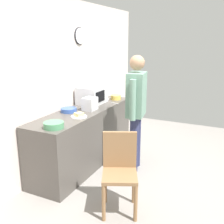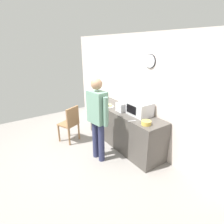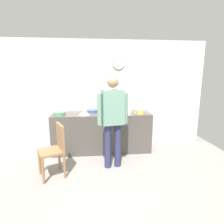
{
  "view_description": "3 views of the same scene",
  "coord_description": "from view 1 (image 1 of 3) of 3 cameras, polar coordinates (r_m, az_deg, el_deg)",
  "views": [
    {
      "loc": [
        -3.36,
        -0.94,
        1.99
      ],
      "look_at": [
        0.23,
        0.79,
        0.89
      ],
      "focal_mm": 42.68,
      "sensor_mm": 36.0,
      "label": 1
    },
    {
      "loc": [
        3.18,
        -1.22,
        2.36
      ],
      "look_at": [
        0.13,
        0.88,
        0.94
      ],
      "focal_mm": 28.45,
      "sensor_mm": 36.0,
      "label": 2
    },
    {
      "loc": [
        -0.06,
        -2.87,
        1.78
      ],
      "look_at": [
        0.31,
        0.82,
        1.02
      ],
      "focal_mm": 28.94,
      "sensor_mm": 36.0,
      "label": 3
    }
  ],
  "objects": [
    {
      "name": "mixing_bowl",
      "position": [
        3.41,
        -12.38,
        -2.75
      ],
      "size": [
        0.26,
        0.26,
        0.08
      ],
      "primitive_type": "cylinder",
      "color": "#4C8E60",
      "rests_on": "kitchen_counter"
    },
    {
      "name": "salad_bowl",
      "position": [
        4.12,
        -9.26,
        0.42
      ],
      "size": [
        0.24,
        0.24,
        0.06
      ],
      "primitive_type": "cylinder",
      "color": "#33519E",
      "rests_on": "kitchen_counter"
    },
    {
      "name": "microwave",
      "position": [
        4.6,
        -4.29,
        3.69
      ],
      "size": [
        0.5,
        0.39,
        0.3
      ],
      "color": "silver",
      "rests_on": "kitchen_counter"
    },
    {
      "name": "toaster",
      "position": [
        4.18,
        -4.74,
        1.77
      ],
      "size": [
        0.22,
        0.18,
        0.2
      ],
      "primitive_type": "cube",
      "color": "silver",
      "rests_on": "kitchen_counter"
    },
    {
      "name": "person_standing",
      "position": [
        4.0,
        5.2,
        1.54
      ],
      "size": [
        0.58,
        0.3,
        1.77
      ],
      "color": "#2A2E51",
      "rests_on": "ground_plane"
    },
    {
      "name": "cereal_bowl",
      "position": [
        4.91,
        0.82,
        3.16
      ],
      "size": [
        0.19,
        0.19,
        0.08
      ],
      "primitive_type": "cylinder",
      "color": "gold",
      "rests_on": "kitchen_counter"
    },
    {
      "name": "ground_plane",
      "position": [
        4.01,
        9.02,
        -14.54
      ],
      "size": [
        6.0,
        6.0,
        0.0
      ],
      "primitive_type": "plane",
      "color": "gray"
    },
    {
      "name": "back_wall",
      "position": [
        4.27,
        -11.29,
        5.8
      ],
      "size": [
        5.4,
        0.13,
        2.6
      ],
      "color": "silver",
      "rests_on": "ground_plane"
    },
    {
      "name": "fork_utensil",
      "position": [
        4.62,
        0.58,
        1.91
      ],
      "size": [
        0.07,
        0.17,
        0.01
      ],
      "primitive_type": "cube",
      "rotation": [
        0.0,
        0.0,
        1.26
      ],
      "color": "silver",
      "rests_on": "kitchen_counter"
    },
    {
      "name": "spoon_utensil",
      "position": [
        4.92,
        -1.24,
        2.74
      ],
      "size": [
        0.12,
        0.14,
        0.01
      ],
      "primitive_type": "cube",
      "rotation": [
        0.0,
        0.0,
        2.27
      ],
      "color": "silver",
      "rests_on": "kitchen_counter"
    },
    {
      "name": "sandwich_plate",
      "position": [
        3.83,
        -7.08,
        -0.78
      ],
      "size": [
        0.23,
        0.23,
        0.07
      ],
      "color": "white",
      "rests_on": "kitchen_counter"
    },
    {
      "name": "kitchen_counter",
      "position": [
        4.37,
        -5.82,
        -5.28
      ],
      "size": [
        2.26,
        0.62,
        0.91
      ],
      "primitive_type": "cube",
      "color": "#4C4742",
      "rests_on": "ground_plane"
    },
    {
      "name": "wooden_chair",
      "position": [
        3.2,
        1.66,
        -11.94
      ],
      "size": [
        0.53,
        0.53,
        0.94
      ],
      "color": "olive",
      "rests_on": "ground_plane"
    }
  ]
}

